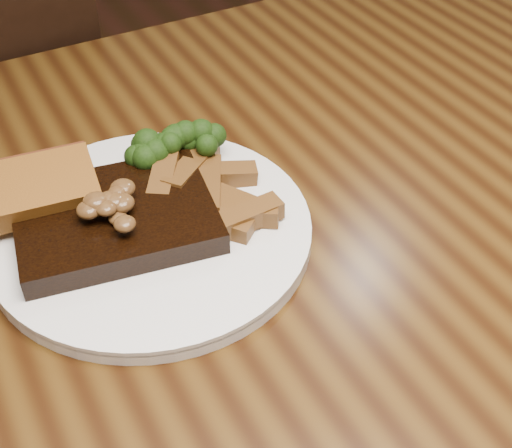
{
  "coord_description": "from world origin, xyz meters",
  "views": [
    {
      "loc": [
        -0.21,
        -0.43,
        1.2
      ],
      "look_at": [
        0.02,
        -0.01,
        0.78
      ],
      "focal_mm": 50.0,
      "sensor_mm": 36.0,
      "label": 1
    }
  ],
  "objects_px": {
    "plate": "(152,232)",
    "steak": "(115,220)",
    "potato_wedges": "(210,199)",
    "dining_table": "(236,313)",
    "garlic_bread": "(35,207)"
  },
  "relations": [
    {
      "from": "plate",
      "to": "potato_wedges",
      "type": "relative_size",
      "value": 2.72
    },
    {
      "from": "dining_table",
      "to": "plate",
      "type": "xyz_separation_m",
      "value": [
        -0.06,
        0.05,
        0.1
      ]
    },
    {
      "from": "garlic_bread",
      "to": "potato_wedges",
      "type": "relative_size",
      "value": 1.08
    },
    {
      "from": "dining_table",
      "to": "steak",
      "type": "bearing_deg",
      "value": 147.04
    },
    {
      "from": "dining_table",
      "to": "steak",
      "type": "height_order",
      "value": "steak"
    },
    {
      "from": "plate",
      "to": "garlic_bread",
      "type": "xyz_separation_m",
      "value": [
        -0.09,
        0.06,
        0.02
      ]
    },
    {
      "from": "plate",
      "to": "potato_wedges",
      "type": "xyz_separation_m",
      "value": [
        0.06,
        -0.0,
        0.02
      ]
    },
    {
      "from": "steak",
      "to": "potato_wedges",
      "type": "distance_m",
      "value": 0.09
    },
    {
      "from": "potato_wedges",
      "to": "steak",
      "type": "bearing_deg",
      "value": 171.18
    },
    {
      "from": "plate",
      "to": "steak",
      "type": "height_order",
      "value": "steak"
    },
    {
      "from": "plate",
      "to": "garlic_bread",
      "type": "relative_size",
      "value": 2.51
    },
    {
      "from": "plate",
      "to": "potato_wedges",
      "type": "height_order",
      "value": "potato_wedges"
    },
    {
      "from": "steak",
      "to": "dining_table",
      "type": "bearing_deg",
      "value": -23.71
    },
    {
      "from": "steak",
      "to": "potato_wedges",
      "type": "xyz_separation_m",
      "value": [
        0.09,
        -0.01,
        -0.0
      ]
    },
    {
      "from": "dining_table",
      "to": "steak",
      "type": "relative_size",
      "value": 9.04
    }
  ]
}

